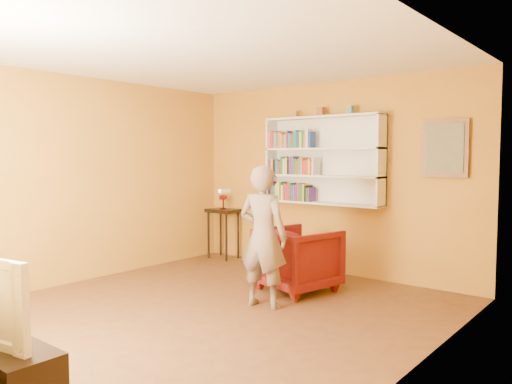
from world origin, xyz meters
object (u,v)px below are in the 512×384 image
console_table (223,218)px  ruby_lustre (223,199)px  person (263,236)px  bookshelf (325,161)px  armchair (298,259)px

console_table → ruby_lustre: size_ratio=3.42×
console_table → person: 2.71m
bookshelf → ruby_lustre: (-1.80, -0.16, -0.62)m
person → armchair: bearing=-94.3°
armchair → person: (0.08, -0.79, 0.39)m
ruby_lustre → armchair: (2.06, -0.87, -0.58)m
bookshelf → person: size_ratio=1.16×
bookshelf → armchair: bearing=-76.1°
bookshelf → console_table: size_ratio=2.24×
console_table → person: (2.14, -1.66, 0.11)m
console_table → ruby_lustre: ruby_lustre is taller
bookshelf → armchair: (0.25, -1.03, -1.20)m
bookshelf → ruby_lustre: bookshelf is taller
bookshelf → person: bearing=-79.6°
armchair → person: size_ratio=0.55×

